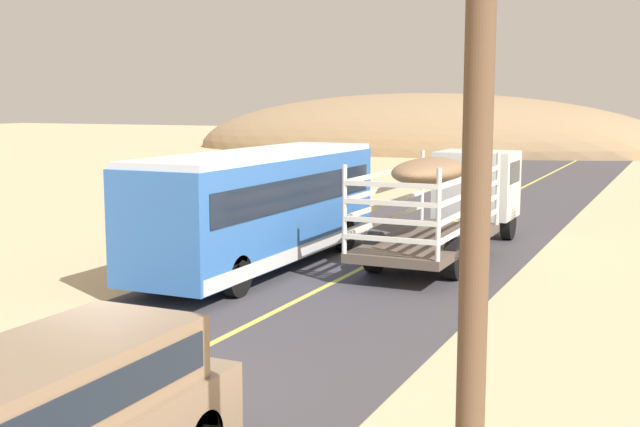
% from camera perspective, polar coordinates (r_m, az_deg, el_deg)
% --- Properties ---
extents(ground_plane, '(240.00, 240.00, 0.00)m').
position_cam_1_polar(ground_plane, '(13.27, -15.07, -12.53)').
color(ground_plane, '#CCB284').
extents(road_surface, '(8.00, 120.00, 0.02)m').
position_cam_1_polar(road_surface, '(13.27, -15.07, -12.49)').
color(road_surface, '#423F44').
rests_on(road_surface, ground).
extents(road_centre_line, '(0.16, 117.60, 0.00)m').
position_cam_1_polar(road_centre_line, '(13.27, -15.07, -12.44)').
color(road_centre_line, '#D8CC4C').
rests_on(road_centre_line, road_surface).
extents(suv_near, '(1.90, 4.62, 1.93)m').
position_cam_1_polar(suv_near, '(9.70, -17.85, -13.56)').
color(suv_near, '#8C7259').
rests_on(suv_near, road_surface).
extents(livestock_truck, '(2.53, 9.70, 3.02)m').
position_cam_1_polar(livestock_truck, '(25.51, 9.81, 1.54)').
color(livestock_truck, silver).
rests_on(livestock_truck, road_surface).
extents(bus, '(2.54, 10.00, 3.21)m').
position_cam_1_polar(bus, '(22.19, -4.13, 0.58)').
color(bus, '#3872C6').
rests_on(bus, road_surface).
extents(power_pole_near, '(2.20, 0.24, 8.57)m').
position_cam_1_polar(power_pole_near, '(6.53, 11.10, 7.80)').
color(power_pole_near, brown).
rests_on(power_pole_near, ground).
extents(boulder_mid_field, '(0.97, 0.96, 0.64)m').
position_cam_1_polar(boulder_mid_field, '(45.69, -6.62, 2.53)').
color(boulder_mid_field, '#84705B').
rests_on(boulder_mid_field, ground).
extents(distant_hill, '(46.11, 19.17, 10.62)m').
position_cam_1_polar(distant_hill, '(75.78, 7.05, 4.40)').
color(distant_hill, '#997C5A').
rests_on(distant_hill, ground).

